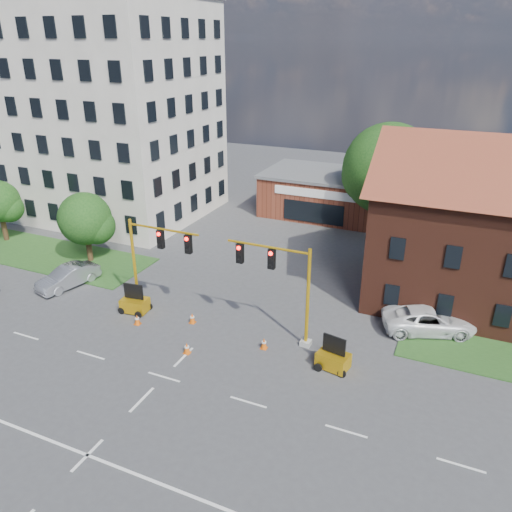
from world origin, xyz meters
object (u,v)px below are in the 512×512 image
at_px(pickup_white, 429,320).
at_px(trailer_east, 333,359).
at_px(signal_mast_west, 154,256).
at_px(trailer_west, 135,304).
at_px(signal_mast_east, 281,281).

bearing_deg(pickup_white, trailer_east, 123.39).
relative_size(signal_mast_west, trailer_west, 3.17).
xyz_separation_m(signal_mast_west, trailer_east, (12.45, -1.54, -3.31)).
bearing_deg(pickup_white, signal_mast_east, 98.26).
distance_m(trailer_west, trailer_east, 13.74).
bearing_deg(signal_mast_east, pickup_white, 29.21).
bearing_deg(pickup_white, trailer_west, 85.56).
height_order(trailer_west, pickup_white, trailer_west).
height_order(signal_mast_west, signal_mast_east, same).
distance_m(signal_mast_east, pickup_white, 9.78).
bearing_deg(signal_mast_east, signal_mast_west, 180.00).
relative_size(signal_mast_east, trailer_east, 3.19).
bearing_deg(trailer_east, signal_mast_east, 168.56).
bearing_deg(signal_mast_west, pickup_white, 15.07).
xyz_separation_m(signal_mast_west, signal_mast_east, (8.71, 0.00, 0.00)).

